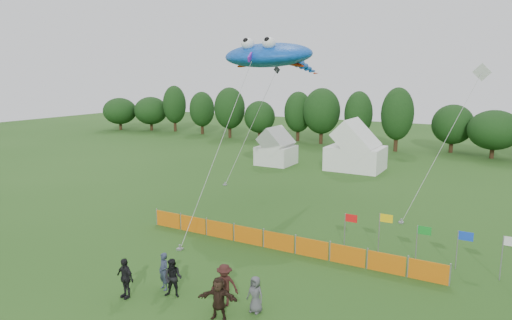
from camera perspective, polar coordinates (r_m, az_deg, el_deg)
The scene contains 15 objects.
ground at distance 21.50m, azimuth -8.26°, elevation -16.43°, with size 160.00×160.00×0.00m, color #234C16.
treeline at distance 61.05m, azimuth 19.81°, elevation 4.83°, with size 104.57×8.78×8.36m.
tent_left at distance 49.85m, azimuth 2.54°, elevation 1.35°, with size 3.74×3.74×3.30m.
tent_right at distance 48.02m, azimuth 12.36°, elevation 1.15°, with size 5.61×4.49×3.96m.
barrier_fence at distance 26.04m, azimuth 2.84°, elevation -10.15°, with size 17.90×0.06×1.00m.
flag_row at distance 25.72m, azimuth 19.89°, elevation -8.91°, with size 8.73×0.77×2.26m.
spectator_a at distance 21.89m, azimuth -11.46°, elevation -13.48°, with size 0.64×0.42×1.75m, color #2C344A.
spectator_b at distance 21.15m, azimuth -10.33°, elevation -14.32°, with size 0.85×0.67×1.76m, color black.
spectator_c at distance 20.17m, azimuth -3.95°, elevation -15.31°, with size 1.20×0.69×1.85m, color black.
spectator_d at distance 21.55m, azimuth -16.05°, elevation -13.98°, with size 1.07×0.45×1.83m, color black.
spectator_e at distance 19.68m, azimuth -0.08°, elevation -16.45°, with size 0.76×0.50×1.56m, color #4B4C50.
spectator_f at distance 19.22m, azimuth -4.71°, elevation -16.84°, with size 1.64×0.52×1.77m, color black.
stingray_kite at distance 34.41m, azimuth 1.96°, elevation 12.92°, with size 6.80×20.07×12.33m.
small_kite_white at distance 35.25m, azimuth 24.35°, elevation 5.79°, with size 4.41×7.12×10.56m.
small_kite_dark at distance 41.17m, azimuth -0.28°, elevation 4.89°, with size 3.29×4.85×10.54m.
Camera 1 is at (11.92, -14.99, 9.76)m, focal length 32.00 mm.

